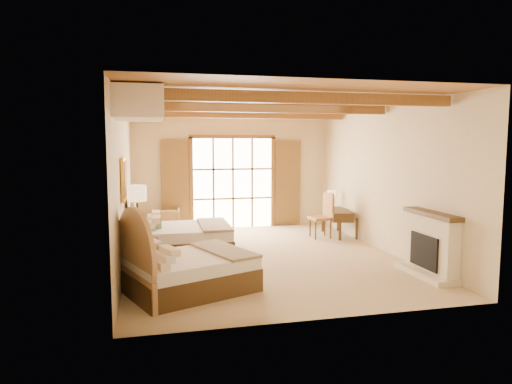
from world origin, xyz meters
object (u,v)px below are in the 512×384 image
object	(u,v)px
bed_far	(175,236)
armchair	(166,221)
bed_near	(181,268)
nightstand	(140,256)
desk	(339,222)

from	to	relation	value
bed_far	armchair	world-z (taller)	bed_far
bed_near	bed_far	world-z (taller)	bed_far
bed_near	bed_far	bearing A→B (deg)	67.39
bed_near	armchair	distance (m)	4.85
armchair	bed_near	bearing A→B (deg)	95.11
bed_far	nightstand	bearing A→B (deg)	-119.00
bed_far	nightstand	distance (m)	1.38
bed_near	desk	world-z (taller)	bed_near
bed_near	bed_far	xyz separation A→B (m)	(0.03, 2.42, 0.03)
bed_near	nightstand	bearing A→B (deg)	96.10
bed_far	desk	world-z (taller)	bed_far
bed_near	armchair	size ratio (longest dim) A/B	3.29
bed_near	nightstand	xyz separation A→B (m)	(-0.65, 1.23, -0.07)
nightstand	armchair	bearing A→B (deg)	99.91
armchair	nightstand	bearing A→B (deg)	85.14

